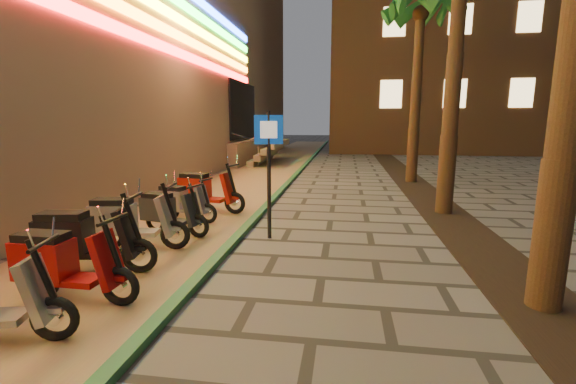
% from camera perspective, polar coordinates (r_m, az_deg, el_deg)
% --- Properties ---
extents(parking_strip, '(3.40, 60.00, 0.01)m').
position_cam_1_polar(parking_strip, '(13.56, -7.62, 0.79)').
color(parking_strip, '#8C7251').
rests_on(parking_strip, ground).
extents(green_curb, '(0.18, 60.00, 0.10)m').
position_cam_1_polar(green_curb, '(13.18, -0.50, 0.81)').
color(green_curb, '#225B34').
rests_on(green_curb, ground).
extents(planting_strip, '(1.20, 40.00, 0.02)m').
position_cam_1_polar(planting_strip, '(8.52, 25.10, -5.91)').
color(planting_strip, black).
rests_on(planting_strip, ground).
extents(palm_d, '(2.97, 3.02, 7.16)m').
position_cam_1_polar(palm_d, '(15.48, 19.07, 23.69)').
color(palm_d, '#472D19').
rests_on(palm_d, ground).
extents(pedestrian_sign, '(0.53, 0.18, 2.45)m').
position_cam_1_polar(pedestrian_sign, '(7.31, -2.86, 5.13)').
color(pedestrian_sign, black).
rests_on(pedestrian_sign, ground).
extents(scooter_6, '(1.64, 0.58, 1.16)m').
position_cam_1_polar(scooter_6, '(5.69, -30.48, -9.10)').
color(scooter_6, black).
rests_on(scooter_6, ground).
extents(scooter_7, '(1.76, 0.73, 1.24)m').
position_cam_1_polar(scooter_7, '(6.54, -28.16, -6.16)').
color(scooter_7, black).
rests_on(scooter_7, ground).
extents(scooter_8, '(1.72, 0.72, 1.21)m').
position_cam_1_polar(scooter_8, '(7.39, -22.58, -3.98)').
color(scooter_8, black).
rests_on(scooter_8, ground).
extents(scooter_9, '(1.54, 0.72, 1.08)m').
position_cam_1_polar(scooter_9, '(8.15, -17.46, -2.75)').
color(scooter_9, black).
rests_on(scooter_9, ground).
extents(scooter_10, '(1.48, 0.67, 1.04)m').
position_cam_1_polar(scooter_10, '(9.14, -15.56, -1.37)').
color(scooter_10, black).
rests_on(scooter_10, ground).
extents(scooter_11, '(1.79, 0.77, 1.26)m').
position_cam_1_polar(scooter_11, '(9.92, -12.32, 0.25)').
color(scooter_11, black).
rests_on(scooter_11, ground).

